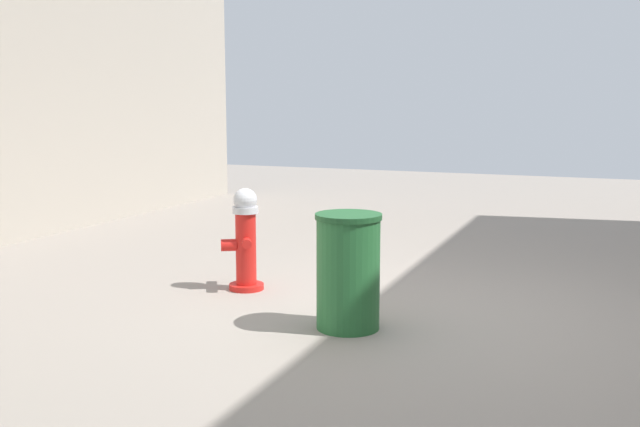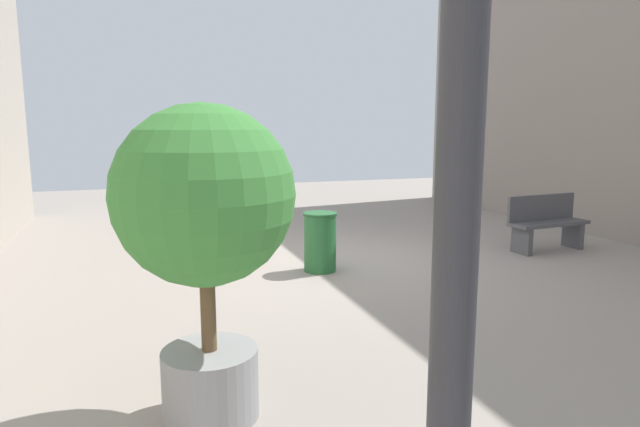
{
  "view_description": "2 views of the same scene",
  "coord_description": "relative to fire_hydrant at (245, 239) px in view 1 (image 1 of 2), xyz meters",
  "views": [
    {
      "loc": [
        -1.29,
        5.49,
        1.7
      ],
      "look_at": [
        0.56,
        0.96,
        0.94
      ],
      "focal_mm": 41.23,
      "sensor_mm": 36.0,
      "label": 1
    },
    {
      "loc": [
        3.08,
        7.82,
        2.13
      ],
      "look_at": [
        0.54,
        0.47,
        0.86
      ],
      "focal_mm": 30.32,
      "sensor_mm": 36.0,
      "label": 2
    }
  ],
  "objects": [
    {
      "name": "ground_plane",
      "position": [
        -1.79,
        0.27,
        -0.46
      ],
      "size": [
        23.4,
        23.4,
        0.0
      ],
      "primitive_type": "plane",
      "color": "gray"
    },
    {
      "name": "trash_bin",
      "position": [
        -1.25,
        0.73,
        -0.03
      ],
      "size": [
        0.5,
        0.5,
        0.87
      ],
      "color": "#266633",
      "rests_on": "ground_plane"
    },
    {
      "name": "fire_hydrant",
      "position": [
        0.0,
        0.0,
        0.0
      ],
      "size": [
        0.38,
        0.39,
        0.93
      ],
      "color": "red",
      "rests_on": "ground_plane"
    }
  ]
}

